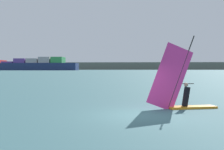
# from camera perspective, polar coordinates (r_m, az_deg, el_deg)

# --- Properties ---
(ground_plane) EXTENTS (4000.00, 4000.00, 0.00)m
(ground_plane) POSITION_cam_1_polar(r_m,az_deg,el_deg) (12.95, 6.13, -8.24)
(ground_plane) COLOR #386066
(windsurfer) EXTENTS (3.90, 1.36, 4.10)m
(windsurfer) POSITION_cam_1_polar(r_m,az_deg,el_deg) (15.31, 14.19, -3.38)
(windsurfer) COLOR orange
(windsurfer) RESTS_ON ground_plane
(cargo_ship) EXTENTS (211.19, 34.14, 37.37)m
(cargo_ship) POSITION_cam_1_polar(r_m,az_deg,el_deg) (514.32, -18.50, 1.97)
(cargo_ship) COLOR navy
(cargo_ship) RESTS_ON ground_plane
(distant_headland) EXTENTS (656.72, 466.53, 25.12)m
(distant_headland) POSITION_cam_1_polar(r_m,az_deg,el_deg) (1151.07, 6.94, 1.74)
(distant_headland) COLOR #60665B
(distant_headland) RESTS_ON ground_plane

